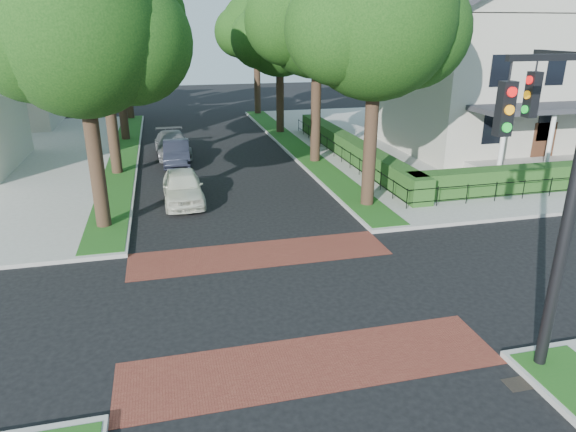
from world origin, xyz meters
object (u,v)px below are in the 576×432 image
object	(u,v)px
parked_car_middle	(177,153)
parked_car_front	(183,187)
traffic_signal	(562,171)
parked_car_rear	(172,144)

from	to	relation	value
parked_car_middle	parked_car_front	bearing A→B (deg)	-88.13
traffic_signal	parked_car_rear	world-z (taller)	traffic_signal
parked_car_middle	parked_car_rear	size ratio (longest dim) A/B	0.85
traffic_signal	parked_car_front	xyz separation A→B (m)	(-7.19, 14.01, -3.97)
traffic_signal	parked_car_middle	bearing A→B (deg)	108.86
parked_car_middle	traffic_signal	bearing A→B (deg)	-69.28
parked_car_middle	parked_car_rear	bearing A→B (deg)	96.01
parked_car_front	parked_car_rear	world-z (taller)	parked_car_front
parked_car_front	traffic_signal	bearing A→B (deg)	-63.59
parked_car_front	parked_car_middle	xyz separation A→B (m)	(0.00, 7.03, -0.05)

